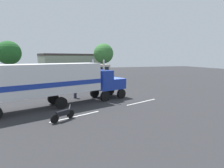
{
  "coord_description": "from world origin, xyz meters",
  "views": [
    {
      "loc": [
        -7.19,
        -20.42,
        4.77
      ],
      "look_at": [
        -0.55,
        -0.23,
        1.6
      ],
      "focal_mm": 29.0,
      "sensor_mm": 36.0,
      "label": 1
    }
  ],
  "objects": [
    {
      "name": "lane_stripe_near",
      "position": [
        1.73,
        -3.5,
        0.01
      ],
      "size": [
        4.17,
        1.71,
        0.01
      ],
      "primitive_type": "cube",
      "rotation": [
        0.0,
        0.0,
        0.36
      ],
      "color": "silver",
      "rests_on": "ground_plane"
    },
    {
      "name": "motorcycle",
      "position": [
        -6.6,
        -6.76,
        0.48
      ],
      "size": [
        1.8,
        1.27,
        1.12
      ],
      "color": "black",
      "rests_on": "ground_plane"
    },
    {
      "name": "parked_car",
      "position": [
        -13.55,
        10.17,
        0.81
      ],
      "size": [
        4.63,
        4.02,
        1.57
      ],
      "color": "maroon",
      "rests_on": "ground_plane"
    },
    {
      "name": "parked_bus",
      "position": [
        -2.53,
        12.01,
        2.07
      ],
      "size": [
        11.29,
        4.84,
        3.4
      ],
      "color": "#BFB29E",
      "rests_on": "ground_plane"
    },
    {
      "name": "semi_truck",
      "position": [
        -6.81,
        -2.34,
        2.52
      ],
      "size": [
        14.19,
        6.98,
        4.5
      ],
      "color": "#193399",
      "rests_on": "ground_plane"
    },
    {
      "name": "ground_plane",
      "position": [
        0.0,
        0.0,
        0.0
      ],
      "size": [
        120.0,
        120.0,
        0.0
      ],
      "primitive_type": "plane",
      "color": "#2D2D30"
    },
    {
      "name": "tree_center",
      "position": [
        4.13,
        20.3,
        5.56
      ],
      "size": [
        4.54,
        4.54,
        7.86
      ],
      "color": "brown",
      "rests_on": "ground_plane"
    },
    {
      "name": "tree_left",
      "position": [
        -15.08,
        19.34,
        5.56
      ],
      "size": [
        4.57,
        4.57,
        7.88
      ],
      "color": "brown",
      "rests_on": "ground_plane"
    },
    {
      "name": "person_bystander",
      "position": [
        -4.82,
        0.58,
        0.89
      ],
      "size": [
        0.34,
        0.45,
        1.63
      ],
      "color": "#2D3347",
      "rests_on": "ground_plane"
    },
    {
      "name": "building_backdrop",
      "position": [
        -2.13,
        28.94,
        3.03
      ],
      "size": [
        17.27,
        10.96,
        5.63
      ],
      "color": "gray",
      "rests_on": "ground_plane"
    },
    {
      "name": "lane_stripe_mid",
      "position": [
        -5.56,
        -6.1,
        0.01
      ],
      "size": [
        4.17,
        1.73,
        0.01
      ],
      "primitive_type": "cube",
      "rotation": [
        0.0,
        0.0,
        0.37
      ],
      "color": "silver",
      "rests_on": "ground_plane"
    }
  ]
}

